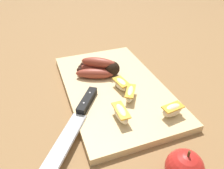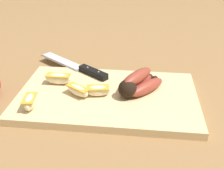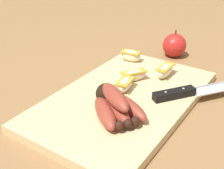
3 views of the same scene
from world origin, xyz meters
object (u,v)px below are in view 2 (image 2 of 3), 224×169
(apple_wedge_far, at_px, (78,90))
(banana_bunch, at_px, (137,83))
(chefs_knife, at_px, (82,68))
(apple_wedge_near, at_px, (30,102))
(apple_wedge_extra, at_px, (98,90))
(apple_wedge_middle, at_px, (58,78))

(apple_wedge_far, bearing_deg, banana_bunch, 15.35)
(chefs_knife, relative_size, apple_wedge_far, 3.51)
(chefs_knife, bearing_deg, apple_wedge_far, -81.92)
(apple_wedge_near, relative_size, apple_wedge_far, 0.85)
(apple_wedge_extra, bearing_deg, apple_wedge_middle, 157.53)
(apple_wedge_far, distance_m, apple_wedge_extra, 0.05)
(chefs_knife, xyz_separation_m, apple_wedge_far, (0.02, -0.14, 0.01))
(apple_wedge_extra, bearing_deg, banana_bunch, 19.58)
(banana_bunch, height_order, apple_wedge_near, banana_bunch)
(banana_bunch, distance_m, apple_wedge_near, 0.27)
(apple_wedge_middle, height_order, apple_wedge_far, apple_wedge_middle)
(chefs_knife, distance_m, apple_wedge_far, 0.14)
(apple_wedge_middle, bearing_deg, apple_wedge_extra, -22.47)
(chefs_knife, height_order, apple_wedge_middle, apple_wedge_middle)
(chefs_knife, relative_size, apple_wedge_extra, 3.75)
(chefs_knife, bearing_deg, banana_bunch, -31.40)
(apple_wedge_far, bearing_deg, chefs_knife, 98.08)
(chefs_knife, xyz_separation_m, apple_wedge_middle, (-0.05, -0.09, 0.01))
(banana_bunch, distance_m, apple_wedge_middle, 0.21)
(chefs_knife, bearing_deg, apple_wedge_middle, -117.09)
(banana_bunch, distance_m, apple_wedge_extra, 0.10)
(apple_wedge_middle, bearing_deg, banana_bunch, -3.64)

